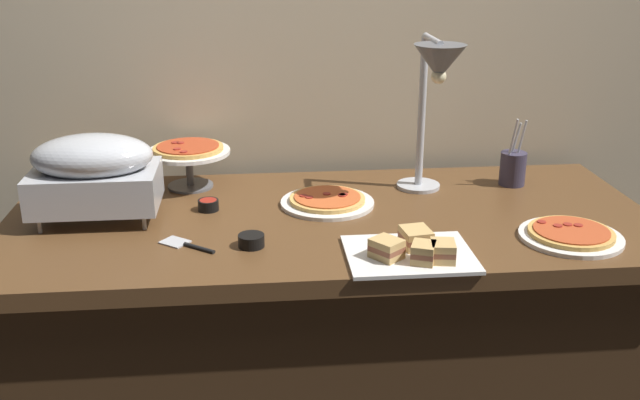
{
  "coord_description": "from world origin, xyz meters",
  "views": [
    {
      "loc": [
        -0.22,
        -1.97,
        1.54
      ],
      "look_at": [
        -0.03,
        0.0,
        0.81
      ],
      "focal_mm": 40.7,
      "sensor_mm": 36.0,
      "label": 1
    }
  ],
  "objects_px": {
    "heat_lamp": "(436,78)",
    "pizza_plate_raised_stand": "(189,154)",
    "sauce_cup_far": "(208,205)",
    "sandwich_platter": "(413,250)",
    "pizza_plate_center": "(571,235)",
    "utensil_holder": "(513,168)",
    "chafing_dish": "(94,172)",
    "pizza_plate_front": "(326,201)",
    "serving_spatula": "(186,245)",
    "sauce_cup_near": "(251,240)"
  },
  "relations": [
    {
      "from": "sandwich_platter",
      "to": "sauce_cup_near",
      "type": "bearing_deg",
      "value": 164.9
    },
    {
      "from": "chafing_dish",
      "to": "pizza_plate_raised_stand",
      "type": "bearing_deg",
      "value": 46.51
    },
    {
      "from": "pizza_plate_raised_stand",
      "to": "serving_spatula",
      "type": "xyz_separation_m",
      "value": [
        0.02,
        -0.48,
        -0.11
      ]
    },
    {
      "from": "pizza_plate_raised_stand",
      "to": "heat_lamp",
      "type": "bearing_deg",
      "value": -16.67
    },
    {
      "from": "pizza_plate_center",
      "to": "sandwich_platter",
      "type": "distance_m",
      "value": 0.46
    },
    {
      "from": "pizza_plate_front",
      "to": "sandwich_platter",
      "type": "height_order",
      "value": "sandwich_platter"
    },
    {
      "from": "pizza_plate_front",
      "to": "chafing_dish",
      "type": "bearing_deg",
      "value": -175.73
    },
    {
      "from": "chafing_dish",
      "to": "heat_lamp",
      "type": "relative_size",
      "value": 0.72
    },
    {
      "from": "sauce_cup_near",
      "to": "serving_spatula",
      "type": "height_order",
      "value": "sauce_cup_near"
    },
    {
      "from": "heat_lamp",
      "to": "sauce_cup_near",
      "type": "relative_size",
      "value": 7.1
    },
    {
      "from": "pizza_plate_raised_stand",
      "to": "utensil_holder",
      "type": "xyz_separation_m",
      "value": [
        1.05,
        -0.08,
        -0.05
      ]
    },
    {
      "from": "pizza_plate_front",
      "to": "serving_spatula",
      "type": "xyz_separation_m",
      "value": [
        -0.4,
        -0.27,
        -0.01
      ]
    },
    {
      "from": "utensil_holder",
      "to": "sauce_cup_near",
      "type": "bearing_deg",
      "value": -153.73
    },
    {
      "from": "chafing_dish",
      "to": "pizza_plate_front",
      "type": "height_order",
      "value": "chafing_dish"
    },
    {
      "from": "sandwich_platter",
      "to": "serving_spatula",
      "type": "relative_size",
      "value": 2.09
    },
    {
      "from": "pizza_plate_center",
      "to": "sauce_cup_far",
      "type": "distance_m",
      "value": 1.04
    },
    {
      "from": "pizza_plate_raised_stand",
      "to": "chafing_dish",
      "type": "bearing_deg",
      "value": -133.49
    },
    {
      "from": "heat_lamp",
      "to": "sandwich_platter",
      "type": "distance_m",
      "value": 0.55
    },
    {
      "from": "heat_lamp",
      "to": "pizza_plate_center",
      "type": "xyz_separation_m",
      "value": [
        0.32,
        -0.31,
        -0.37
      ]
    },
    {
      "from": "sandwich_platter",
      "to": "serving_spatula",
      "type": "distance_m",
      "value": 0.6
    },
    {
      "from": "heat_lamp",
      "to": "pizza_plate_raised_stand",
      "type": "height_order",
      "value": "heat_lamp"
    },
    {
      "from": "serving_spatula",
      "to": "sandwich_platter",
      "type": "bearing_deg",
      "value": -12.57
    },
    {
      "from": "utensil_holder",
      "to": "pizza_plate_raised_stand",
      "type": "bearing_deg",
      "value": 175.83
    },
    {
      "from": "pizza_plate_center",
      "to": "sandwich_platter",
      "type": "relative_size",
      "value": 0.85
    },
    {
      "from": "pizza_plate_raised_stand",
      "to": "pizza_plate_center",
      "type": "bearing_deg",
      "value": -26.74
    },
    {
      "from": "sauce_cup_near",
      "to": "utensil_holder",
      "type": "xyz_separation_m",
      "value": [
        0.86,
        0.42,
        0.04
      ]
    },
    {
      "from": "heat_lamp",
      "to": "pizza_plate_front",
      "type": "xyz_separation_m",
      "value": [
        -0.32,
        0.01,
        -0.37
      ]
    },
    {
      "from": "pizza_plate_raised_stand",
      "to": "sandwich_platter",
      "type": "relative_size",
      "value": 0.82
    },
    {
      "from": "chafing_dish",
      "to": "sauce_cup_far",
      "type": "xyz_separation_m",
      "value": [
        0.31,
        0.04,
        -0.12
      ]
    },
    {
      "from": "sandwich_platter",
      "to": "utensil_holder",
      "type": "xyz_separation_m",
      "value": [
        0.45,
        0.53,
        0.04
      ]
    },
    {
      "from": "chafing_dish",
      "to": "pizza_plate_front",
      "type": "distance_m",
      "value": 0.68
    },
    {
      "from": "pizza_plate_raised_stand",
      "to": "utensil_holder",
      "type": "height_order",
      "value": "utensil_holder"
    },
    {
      "from": "chafing_dish",
      "to": "pizza_plate_raised_stand",
      "type": "xyz_separation_m",
      "value": [
        0.24,
        0.26,
        -0.03
      ]
    },
    {
      "from": "sauce_cup_far",
      "to": "serving_spatula",
      "type": "xyz_separation_m",
      "value": [
        -0.05,
        -0.26,
        -0.01
      ]
    },
    {
      "from": "chafing_dish",
      "to": "serving_spatula",
      "type": "height_order",
      "value": "chafing_dish"
    },
    {
      "from": "sauce_cup_near",
      "to": "pizza_plate_center",
      "type": "bearing_deg",
      "value": -2.16
    },
    {
      "from": "sauce_cup_near",
      "to": "chafing_dish",
      "type": "bearing_deg",
      "value": 151.11
    },
    {
      "from": "sandwich_platter",
      "to": "pizza_plate_raised_stand",
      "type": "bearing_deg",
      "value": 134.68
    },
    {
      "from": "pizza_plate_front",
      "to": "serving_spatula",
      "type": "relative_size",
      "value": 1.84
    },
    {
      "from": "sauce_cup_near",
      "to": "heat_lamp",
      "type": "bearing_deg",
      "value": 27.06
    },
    {
      "from": "heat_lamp",
      "to": "sandwich_platter",
      "type": "xyz_separation_m",
      "value": [
        -0.14,
        -0.39,
        -0.36
      ]
    },
    {
      "from": "heat_lamp",
      "to": "pizza_plate_raised_stand",
      "type": "distance_m",
      "value": 0.82
    },
    {
      "from": "pizza_plate_center",
      "to": "utensil_holder",
      "type": "height_order",
      "value": "utensil_holder"
    },
    {
      "from": "sauce_cup_far",
      "to": "utensil_holder",
      "type": "distance_m",
      "value": 1.0
    },
    {
      "from": "pizza_plate_front",
      "to": "pizza_plate_raised_stand",
      "type": "bearing_deg",
      "value": 153.89
    },
    {
      "from": "chafing_dish",
      "to": "pizza_plate_raised_stand",
      "type": "relative_size",
      "value": 1.33
    },
    {
      "from": "pizza_plate_raised_stand",
      "to": "sauce_cup_near",
      "type": "height_order",
      "value": "pizza_plate_raised_stand"
    },
    {
      "from": "sauce_cup_far",
      "to": "sandwich_platter",
      "type": "bearing_deg",
      "value": -36.16
    },
    {
      "from": "heat_lamp",
      "to": "pizza_plate_raised_stand",
      "type": "relative_size",
      "value": 1.86
    },
    {
      "from": "pizza_plate_front",
      "to": "serving_spatula",
      "type": "bearing_deg",
      "value": -145.77
    }
  ]
}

